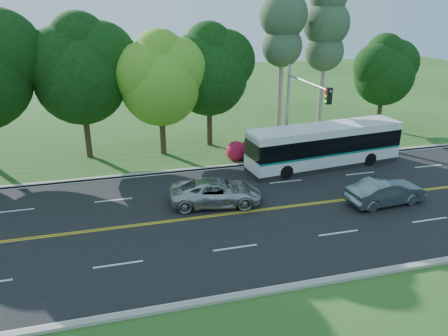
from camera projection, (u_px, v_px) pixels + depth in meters
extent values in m
plane|color=#224C19|center=(226.00, 214.00, 24.25)|extent=(120.00, 120.00, 0.00)
cube|color=black|center=(226.00, 214.00, 24.24)|extent=(60.00, 14.00, 0.02)
cube|color=#A29C92|center=(199.00, 168.00, 30.67)|extent=(60.00, 0.30, 0.15)
cube|color=#A29C92|center=(272.00, 291.00, 17.78)|extent=(60.00, 0.30, 0.15)
cube|color=#224C19|center=(194.00, 160.00, 32.34)|extent=(60.00, 4.00, 0.10)
cube|color=gold|center=(227.00, 215.00, 24.17)|extent=(57.00, 0.10, 0.00)
cube|color=gold|center=(226.00, 214.00, 24.31)|extent=(57.00, 0.10, 0.00)
cube|color=silver|center=(118.00, 264.00, 19.64)|extent=(2.20, 0.12, 0.00)
cube|color=silver|center=(235.00, 248.00, 20.96)|extent=(2.20, 0.12, 0.00)
cube|color=silver|center=(338.00, 233.00, 22.29)|extent=(2.20, 0.12, 0.00)
cube|color=silver|center=(430.00, 220.00, 23.62)|extent=(2.20, 0.12, 0.00)
cube|color=silver|center=(14.00, 211.00, 24.62)|extent=(2.20, 0.12, 0.00)
cube|color=silver|center=(114.00, 200.00, 25.95)|extent=(2.20, 0.12, 0.00)
cube|color=silver|center=(204.00, 190.00, 27.27)|extent=(2.20, 0.12, 0.00)
cube|color=silver|center=(286.00, 182.00, 28.60)|extent=(2.20, 0.12, 0.00)
cube|color=silver|center=(360.00, 173.00, 29.93)|extent=(2.20, 0.12, 0.00)
cube|color=silver|center=(428.00, 166.00, 31.26)|extent=(2.20, 0.12, 0.00)
cube|color=silver|center=(200.00, 171.00, 30.41)|extent=(57.00, 0.12, 0.00)
cube|color=silver|center=(270.00, 287.00, 18.07)|extent=(57.00, 0.12, 0.00)
cylinder|color=black|center=(87.00, 134.00, 32.61)|extent=(0.44, 0.44, 3.60)
sphere|color=black|center=(81.00, 78.00, 31.13)|extent=(6.60, 6.60, 6.60)
sphere|color=black|center=(101.00, 58.00, 31.28)|extent=(5.28, 5.28, 5.28)
sphere|color=black|center=(59.00, 63.00, 30.22)|extent=(4.95, 4.95, 4.95)
sphere|color=black|center=(78.00, 42.00, 30.62)|extent=(4.29, 4.29, 4.29)
cylinder|color=black|center=(163.00, 134.00, 33.10)|extent=(0.44, 0.44, 3.24)
sphere|color=#50A421|center=(160.00, 86.00, 31.79)|extent=(5.80, 5.80, 5.80)
sphere|color=#50A421|center=(177.00, 69.00, 31.95)|extent=(4.64, 4.64, 4.64)
sphere|color=#50A421|center=(143.00, 73.00, 30.96)|extent=(4.35, 4.35, 4.35)
sphere|color=#50A421|center=(159.00, 55.00, 31.39)|extent=(3.77, 3.77, 3.77)
cylinder|color=black|center=(209.00, 124.00, 35.38)|extent=(0.44, 0.44, 3.42)
sphere|color=black|center=(209.00, 77.00, 34.01)|extent=(6.00, 6.00, 6.00)
sphere|color=black|center=(225.00, 60.00, 34.18)|extent=(4.80, 4.80, 4.80)
sphere|color=black|center=(194.00, 64.00, 33.17)|extent=(4.50, 4.50, 4.50)
sphere|color=black|center=(209.00, 47.00, 33.59)|extent=(3.90, 3.90, 3.90)
cylinder|color=gray|center=(280.00, 82.00, 35.68)|extent=(0.40, 0.40, 9.80)
sphere|color=#365334|center=(282.00, 46.00, 34.68)|extent=(3.23, 3.23, 3.23)
sphere|color=#365334|center=(283.00, 15.00, 33.82)|extent=(3.80, 3.80, 3.80)
cylinder|color=gray|center=(322.00, 83.00, 37.23)|extent=(0.40, 0.40, 9.10)
sphere|color=#365334|center=(324.00, 51.00, 36.29)|extent=(3.23, 3.23, 3.23)
sphere|color=#365334|center=(326.00, 23.00, 35.50)|extent=(3.80, 3.80, 3.80)
cylinder|color=black|center=(379.00, 113.00, 39.76)|extent=(0.44, 0.44, 3.06)
sphere|color=black|center=(384.00, 76.00, 38.56)|extent=(5.20, 5.20, 5.20)
sphere|color=black|center=(395.00, 63.00, 38.73)|extent=(4.16, 4.16, 4.16)
sphere|color=black|center=(376.00, 66.00, 37.80)|extent=(3.90, 3.90, 3.90)
sphere|color=black|center=(385.00, 53.00, 38.24)|extent=(3.38, 3.38, 3.38)
sphere|color=maroon|center=(236.00, 151.00, 32.09)|extent=(1.50, 1.50, 1.50)
sphere|color=maroon|center=(249.00, 150.00, 32.33)|extent=(1.50, 1.50, 1.50)
sphere|color=maroon|center=(262.00, 149.00, 32.58)|extent=(1.50, 1.50, 1.50)
sphere|color=maroon|center=(274.00, 148.00, 32.82)|extent=(1.50, 1.50, 1.50)
sphere|color=maroon|center=(287.00, 147.00, 33.06)|extent=(1.50, 1.50, 1.50)
sphere|color=maroon|center=(299.00, 146.00, 33.30)|extent=(1.50, 1.50, 1.50)
sphere|color=maroon|center=(311.00, 145.00, 33.54)|extent=(1.50, 1.50, 1.50)
sphere|color=maroon|center=(323.00, 144.00, 33.78)|extent=(1.50, 1.50, 1.50)
sphere|color=maroon|center=(334.00, 143.00, 34.02)|extent=(1.50, 1.50, 1.50)
cube|color=olive|center=(327.00, 154.00, 33.26)|extent=(3.50, 1.40, 0.40)
cylinder|color=#999CA2|center=(287.00, 115.00, 31.14)|extent=(0.20, 0.20, 7.00)
cylinder|color=#999CA2|center=(308.00, 82.00, 27.43)|extent=(0.14, 6.00, 0.14)
cube|color=black|center=(329.00, 96.00, 25.01)|extent=(0.32, 0.28, 0.95)
sphere|color=red|center=(326.00, 91.00, 24.86)|extent=(0.18, 0.18, 0.18)
sphere|color=yellow|center=(326.00, 96.00, 24.97)|extent=(0.18, 0.18, 0.18)
sphere|color=#19D833|center=(326.00, 101.00, 25.08)|extent=(0.18, 0.18, 0.18)
cube|color=white|center=(324.00, 155.00, 31.03)|extent=(11.53, 3.68, 0.94)
cube|color=black|center=(325.00, 141.00, 30.65)|extent=(11.48, 3.71, 1.17)
cube|color=white|center=(326.00, 130.00, 30.34)|extent=(11.53, 3.68, 0.53)
cube|color=#0C6E65|center=(324.00, 150.00, 30.88)|extent=(11.48, 3.72, 0.13)
cube|color=black|center=(252.00, 149.00, 28.69)|extent=(0.31, 2.21, 1.61)
cube|color=#19E54C|center=(253.00, 136.00, 28.37)|extent=(0.21, 1.44, 0.21)
cube|color=black|center=(323.00, 164.00, 31.26)|extent=(11.52, 3.58, 0.33)
cylinder|color=black|center=(286.00, 172.00, 28.93)|extent=(0.97, 0.37, 0.94)
cylinder|color=black|center=(271.00, 161.00, 30.89)|extent=(0.97, 0.37, 0.94)
cylinder|color=black|center=(370.00, 159.00, 31.25)|extent=(0.97, 0.37, 0.94)
cylinder|color=black|center=(350.00, 150.00, 33.21)|extent=(0.97, 0.37, 0.94)
imported|color=slate|center=(386.00, 192.00, 25.24)|extent=(4.74, 1.98, 1.52)
imported|color=#B0B3B5|center=(216.00, 192.00, 25.23)|extent=(5.59, 3.20, 1.47)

